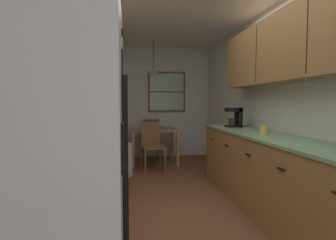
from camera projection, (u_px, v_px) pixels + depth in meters
ground_plane at (172, 193)px, 3.78m from camera, size 12.00×12.00×0.00m
wall_left at (71, 102)px, 3.49m from camera, size 0.10×9.00×2.55m
wall_right at (264, 102)px, 3.89m from camera, size 0.10×9.00×2.55m
wall_back at (154, 102)px, 6.31m from camera, size 4.40×0.10×2.55m
ceiling_slab at (172, 5)px, 3.61m from camera, size 4.40×9.00×0.08m
refrigerator at (56, 178)px, 1.34m from camera, size 0.69×0.74×1.78m
stove_range at (77, 207)px, 2.04m from camera, size 0.66×0.59×1.10m
microwave_over_range at (58, 45)px, 1.94m from camera, size 0.39×0.62×0.33m
counter_left at (97, 167)px, 3.38m from camera, size 0.64×2.13×0.90m
upper_cabinets_left at (83, 50)px, 3.21m from camera, size 0.33×2.21×0.72m
counter_right at (273, 176)px, 2.99m from camera, size 0.64×3.23×0.90m
upper_cabinets_right at (291, 46)px, 2.87m from camera, size 0.33×2.91×0.76m
dining_table at (154, 134)px, 5.60m from camera, size 0.94×0.79×0.72m
dining_chair_near at (152, 144)px, 4.99m from camera, size 0.45×0.45×0.90m
dining_chair_far at (151, 136)px, 6.20m from camera, size 0.41×0.41×0.90m
pendant_light at (154, 72)px, 5.51m from camera, size 0.31×0.31×0.69m
back_window at (167, 92)px, 6.26m from camera, size 0.88×0.05×0.93m
trash_bin at (123, 160)px, 4.63m from camera, size 0.34×0.34×0.57m
storage_canister at (87, 130)px, 2.58m from camera, size 0.13×0.13×0.21m
dish_towel at (125, 195)px, 2.23m from camera, size 0.02×0.16×0.24m
coffee_maker at (235, 117)px, 4.05m from camera, size 0.22×0.18×0.29m
mug_spare at (264, 130)px, 3.09m from camera, size 0.13×0.09×0.10m
table_serving_bowl at (158, 127)px, 5.62m from camera, size 0.19×0.19×0.06m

